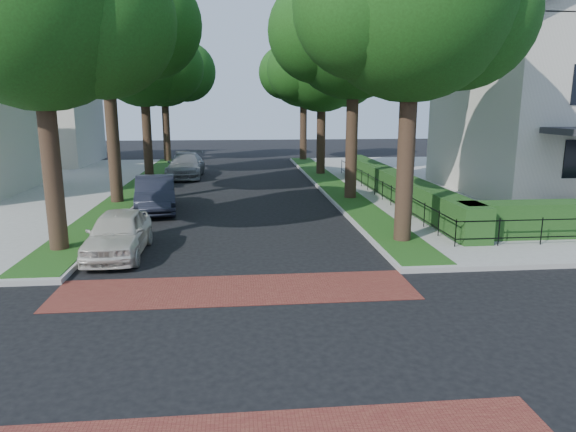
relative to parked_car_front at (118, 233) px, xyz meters
name	(u,v)px	position (x,y,z in m)	size (l,w,h in m)	color
ground	(236,349)	(3.60, -6.64, -0.70)	(120.00, 120.00, 0.00)	black
sidewalk_ne	(569,183)	(23.10, 12.36, -0.62)	(30.00, 30.00, 0.15)	gray
crosswalk_far	(236,290)	(3.60, -3.44, -0.69)	(9.00, 2.20, 0.01)	maroon
grass_strip_ne	(333,185)	(9.00, 12.46, -0.54)	(1.60, 29.80, 0.02)	#193F12
grass_strip_nw	(136,188)	(-1.80, 12.46, -0.54)	(1.60, 29.80, 0.02)	#193F12
tree_right_near	(414,3)	(9.20, 0.59, 6.93)	(7.75, 6.67, 10.66)	black
tree_right_mid	(356,28)	(9.21, 8.61, 7.29)	(8.25, 7.09, 11.22)	black
tree_right_far	(323,67)	(9.20, 17.58, 6.21)	(7.25, 6.23, 9.74)	black
tree_right_back	(305,70)	(9.20, 26.59, 6.57)	(7.50, 6.45, 10.20)	black
tree_left_near	(43,9)	(-1.80, 0.59, 6.57)	(7.50, 6.45, 10.20)	black
tree_left_mid	(108,16)	(-1.79, 8.60, 7.65)	(8.00, 6.88, 11.48)	black
tree_left_far	(145,62)	(-1.80, 17.57, 6.42)	(7.00, 6.02, 9.86)	black
tree_left_back	(165,67)	(-1.80, 26.59, 6.71)	(7.75, 6.66, 10.44)	black
hedge_main_road	(395,185)	(11.30, 8.36, 0.05)	(1.00, 18.00, 1.20)	#1B4016
fence_main_road	(379,188)	(10.50, 8.36, -0.10)	(0.06, 18.00, 0.90)	black
house_left_far	(27,98)	(-11.89, 25.35, 4.34)	(10.00, 9.00, 10.14)	beige
parked_car_front	(118,233)	(0.00, 0.00, 0.00)	(1.65, 4.11, 1.40)	beige
parked_car_middle	(155,194)	(0.11, 6.74, 0.07)	(1.62, 4.65, 1.53)	black
parked_car_rear	(186,165)	(0.39, 17.49, 0.07)	(2.14, 5.27, 1.53)	gray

